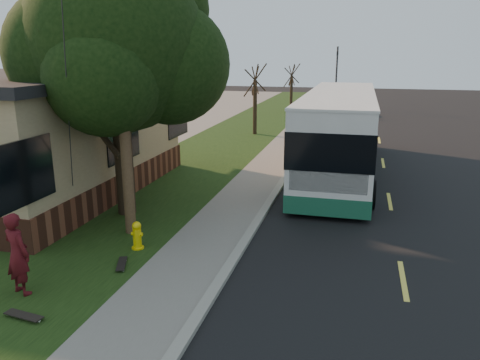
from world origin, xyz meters
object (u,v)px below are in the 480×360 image
at_px(utility_pole, 120,68).
at_px(leafy_tree, 120,47).
at_px(traffic_signal, 336,73).
at_px(transit_bus, 339,131).
at_px(bare_tree_far, 291,89).
at_px(skateboard_spare, 24,316).
at_px(dumpster, 5,178).
at_px(distant_car, 347,107).
at_px(fire_hydrant, 137,235).
at_px(skateboard_main, 122,264).
at_px(skateboarder, 17,254).
at_px(bare_tree_near, 255,100).

distance_m(utility_pole, leafy_tree, 1.94).
distance_m(traffic_signal, transit_bus, 24.42).
xyz_separation_m(bare_tree_far, traffic_signal, (3.50, 4.00, 1.16)).
bearing_deg(transit_bus, skateboard_spare, -111.49).
distance_m(dumpster, distant_car, 28.19).
height_order(transit_bus, distant_car, transit_bus).
distance_m(fire_hydrant, bare_tree_far, 30.04).
relative_size(transit_bus, skateboard_main, 15.90).
bearing_deg(skateboarder, fire_hydrant, -97.34).
bearing_deg(skateboard_main, bare_tree_far, 90.92).
bearing_deg(bare_tree_far, bare_tree_near, -92.39).
xyz_separation_m(leafy_tree, dumpster, (-5.33, 0.74, -4.55)).
relative_size(bare_tree_near, skateboard_main, 5.40).
height_order(utility_pole, skateboarder, utility_pole).
height_order(bare_tree_far, transit_bus, bare_tree_far).
bearing_deg(fire_hydrant, bare_tree_near, 92.86).
relative_size(transit_bus, skateboard_spare, 14.86).
height_order(transit_bus, skateboard_spare, transit_bus).
distance_m(utility_pole, skateboard_main, 5.01).
height_order(bare_tree_near, distant_car, bare_tree_near).
bearing_deg(transit_bus, dumpster, -151.37).
height_order(leafy_tree, distant_car, leafy_tree).
xyz_separation_m(skateboard_spare, distant_car, (4.95, 32.84, 0.53)).
relative_size(leafy_tree, skateboarder, 4.35).
height_order(transit_bus, skateboarder, transit_bus).
relative_size(skateboarder, distant_car, 0.46).
height_order(utility_pole, distant_car, utility_pole).
distance_m(bare_tree_near, skateboard_spare, 21.69).
xyz_separation_m(dumpster, distant_car, (11.23, 25.86, 0.05)).
distance_m(bare_tree_near, traffic_signal, 16.52).
bearing_deg(bare_tree_far, traffic_signal, 48.81).
relative_size(fire_hydrant, skateboard_spare, 0.87).
xyz_separation_m(bare_tree_near, distant_car, (5.23, 11.25, -1.49)).
bearing_deg(dumpster, skateboard_main, -32.38).
distance_m(leafy_tree, skateboarder, 6.84).
height_order(skateboard_main, distant_car, distant_car).
xyz_separation_m(leafy_tree, bare_tree_far, (1.17, 27.35, -3.16)).
bearing_deg(transit_bus, utility_pole, -121.46).
height_order(bare_tree_far, skateboard_spare, bare_tree_far).
bearing_deg(utility_pole, bare_tree_far, 89.40).
relative_size(fire_hydrant, transit_bus, 0.06).
relative_size(fire_hydrant, skateboard_main, 0.93).
relative_size(bare_tree_near, transit_bus, 0.34).
xyz_separation_m(skateboarder, skateboard_main, (1.43, 1.69, -0.84)).
distance_m(bare_tree_far, skateboarder, 32.77).
bearing_deg(skateboard_spare, bare_tree_near, 90.74).
bearing_deg(skateboard_spare, skateboarder, 129.73).
height_order(traffic_signal, skateboard_main, traffic_signal).
bearing_deg(skateboard_spare, dumpster, 131.97).
bearing_deg(leafy_tree, dumpster, 172.12).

